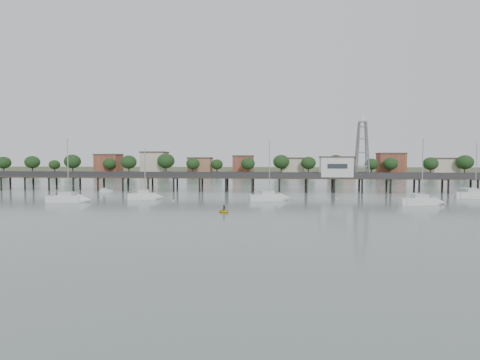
% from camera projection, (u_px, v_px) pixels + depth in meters
% --- Properties ---
extents(ground_plane, '(500.00, 500.00, 0.00)m').
position_uv_depth(ground_plane, '(190.00, 233.00, 46.51)').
color(ground_plane, slate).
rests_on(ground_plane, ground).
extents(pier, '(150.00, 5.00, 5.50)m').
position_uv_depth(pier, '(240.00, 177.00, 105.95)').
color(pier, '#2D2823').
rests_on(pier, ground).
extents(pier_building, '(8.40, 5.40, 5.30)m').
position_uv_depth(pier_building, '(336.00, 167.00, 103.39)').
color(pier_building, silver).
rests_on(pier_building, ground).
extents(lattice_tower, '(3.20, 3.20, 15.50)m').
position_uv_depth(lattice_tower, '(362.00, 149.00, 102.53)').
color(lattice_tower, slate).
rests_on(lattice_tower, ground).
extents(sailboat_d, '(8.20, 3.52, 13.14)m').
position_uv_depth(sailboat_d, '(426.00, 201.00, 75.22)').
color(sailboat_d, white).
rests_on(sailboat_d, ground).
extents(sailboat_c, '(8.37, 4.73, 13.31)m').
position_uv_depth(sailboat_c, '(273.00, 197.00, 83.22)').
color(sailboat_c, white).
rests_on(sailboat_c, ground).
extents(sailboat_a, '(8.18, 2.85, 13.31)m').
position_uv_depth(sailboat_a, '(73.00, 199.00, 79.94)').
color(sailboat_a, white).
rests_on(sailboat_a, ground).
extents(sailboat_b, '(7.00, 3.36, 11.28)m').
position_uv_depth(sailboat_b, '(148.00, 196.00, 85.49)').
color(sailboat_b, white).
rests_on(sailboat_b, ground).
extents(sailboat_e, '(7.95, 2.96, 12.90)m').
position_uv_depth(sailboat_e, '(479.00, 195.00, 87.91)').
color(sailboat_e, white).
rests_on(sailboat_e, ground).
extents(white_tender, '(3.48, 2.35, 1.25)m').
position_uv_depth(white_tender, '(106.00, 191.00, 103.08)').
color(white_tender, white).
rests_on(white_tender, ground).
extents(yellow_dinghy, '(2.14, 1.46, 2.92)m').
position_uv_depth(yellow_dinghy, '(224.00, 213.00, 64.41)').
color(yellow_dinghy, yellow).
rests_on(yellow_dinghy, ground).
extents(dinghy_occupant, '(0.55, 1.14, 0.26)m').
position_uv_depth(dinghy_occupant, '(224.00, 213.00, 64.41)').
color(dinghy_occupant, black).
rests_on(dinghy_occupant, ground).
extents(mooring_buoys, '(68.54, 13.99, 0.39)m').
position_uv_depth(mooring_buoys, '(239.00, 202.00, 79.08)').
color(mooring_buoys, beige).
rests_on(mooring_buoys, ground).
extents(far_shore, '(500.00, 170.00, 10.40)m').
position_uv_depth(far_shore, '(265.00, 170.00, 284.56)').
color(far_shore, '#475133').
rests_on(far_shore, ground).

